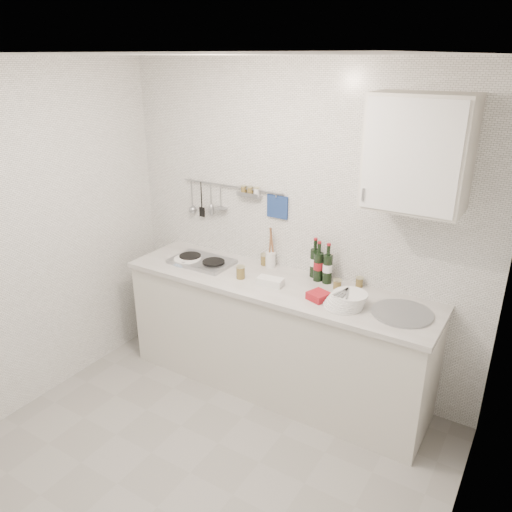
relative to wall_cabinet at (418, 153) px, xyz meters
The scene contains 18 objects.
floor 2.47m from the wall_cabinet, 126.42° to the right, with size 3.00×3.00×0.00m, color gray.
ceiling 1.61m from the wall_cabinet, 126.42° to the right, with size 3.00×3.00×0.00m, color silver.
back_wall 1.15m from the wall_cabinet, 168.67° to the left, with size 3.00×0.02×2.50m, color silver.
wall_left 2.78m from the wall_cabinet, 153.06° to the right, with size 0.02×2.80×2.50m, color silver.
wall_right 1.53m from the wall_cabinet, 63.80° to the right, with size 0.02×2.80×2.50m, color silver.
counter 1.76m from the wall_cabinet, behind, with size 2.44×0.64×0.96m.
wall_rail 1.59m from the wall_cabinet, behind, with size 0.98×0.09×0.34m.
wall_cabinet is the anchor object (origin of this frame).
plate_stack_hob 2.00m from the wall_cabinet, behind, with size 0.24×0.24×0.03m.
plate_stack_sink 1.05m from the wall_cabinet, 146.06° to the right, with size 0.29×0.28×0.10m.
wine_bottles 1.09m from the wall_cabinet, behind, with size 0.20×0.13×0.31m.
butter_dish 1.37m from the wall_cabinet, 168.26° to the right, with size 0.19×0.10×0.06m, color white.
strawberry_punnet 1.15m from the wall_cabinet, 157.08° to the right, with size 0.13×0.13×0.05m, color red.
utensil_crock 1.45m from the wall_cabinet, behind, with size 0.08×0.08×0.34m.
jar_a 1.51m from the wall_cabinet, behind, with size 0.07×0.07×0.09m.
jar_b 1.06m from the wall_cabinet, 159.20° to the left, with size 0.06×0.06×0.08m.
jar_c 1.10m from the wall_cabinet, behind, with size 0.06×0.06×0.07m.
jar_d 1.54m from the wall_cabinet, behind, with size 0.07×0.07×0.10m.
Camera 1 is at (1.65, -1.87, 2.50)m, focal length 35.00 mm.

